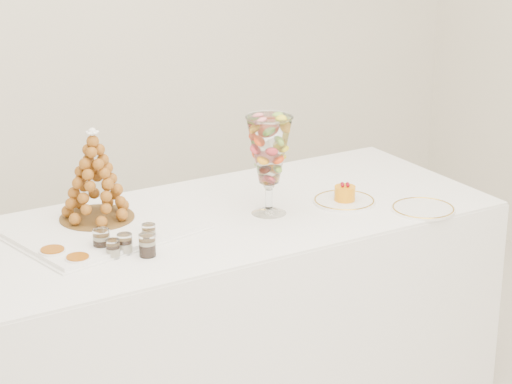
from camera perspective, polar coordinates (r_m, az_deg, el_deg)
buffet_table at (r=3.77m, az=-2.70°, el=-7.33°), size 2.18×0.97×0.81m
lace_tray at (r=3.52m, az=-8.70°, el=-2.13°), size 0.68×0.58×0.02m
macaron_vase at (r=3.59m, az=0.76°, el=2.34°), size 0.17×0.17×0.36m
cake_plate at (r=3.78m, az=5.06°, el=-0.53°), size 0.23×0.23×0.01m
spare_plate at (r=3.74m, az=9.53°, el=-0.97°), size 0.24×0.24×0.01m
verrine_a at (r=3.36m, az=-8.82°, el=-2.73°), size 0.06×0.06×0.08m
verrine_b at (r=3.33m, az=-7.51°, el=-2.95°), size 0.05×0.05×0.07m
verrine_c at (r=3.41m, az=-6.15°, el=-2.35°), size 0.05×0.05×0.06m
verrine_d at (r=3.30m, az=-8.17°, el=-3.23°), size 0.05×0.05×0.06m
verrine_e at (r=3.30m, az=-6.23°, el=-3.04°), size 0.07×0.07×0.08m
ramekin_back at (r=3.34m, az=-11.54°, el=-3.48°), size 0.09×0.09×0.03m
ramekin_front at (r=3.27m, az=-10.14°, el=-3.90°), size 0.08×0.08×0.03m
croquembouche at (r=3.55m, az=-9.21°, el=0.96°), size 0.27×0.27×0.33m
mousse_cake at (r=3.77m, az=5.10°, el=-0.06°), size 0.08×0.08×0.07m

